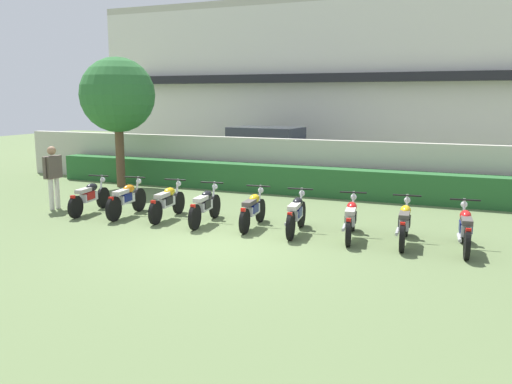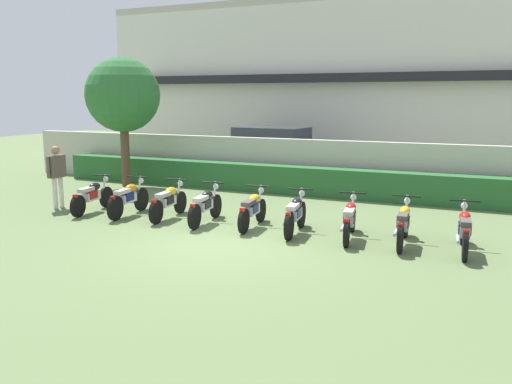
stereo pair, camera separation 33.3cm
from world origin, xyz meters
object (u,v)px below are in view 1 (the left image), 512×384
object	(u,v)px
motorcycle_in_row_4	(253,209)
motorcycle_in_row_3	(205,206)
motorcycle_in_row_0	(89,197)
motorcycle_in_row_1	(126,199)
motorcycle_in_row_2	(167,202)
motorcycle_in_row_6	(351,218)
motorcycle_in_row_7	(405,223)
tree_near_inspector	(117,96)
motorcycle_in_row_5	(296,214)
parked_car	(269,152)
inspector_person	(53,172)
motorcycle_in_row_8	(465,229)

from	to	relation	value
motorcycle_in_row_4	motorcycle_in_row_3	bearing A→B (deg)	88.14
motorcycle_in_row_0	motorcycle_in_row_1	bearing A→B (deg)	-95.26
motorcycle_in_row_2	motorcycle_in_row_6	size ratio (longest dim) A/B	0.99
motorcycle_in_row_0	motorcycle_in_row_4	distance (m)	4.65
motorcycle_in_row_6	motorcycle_in_row_7	size ratio (longest dim) A/B	0.99
tree_near_inspector	motorcycle_in_row_3	xyz separation A→B (m)	(5.28, -3.77, -2.65)
motorcycle_in_row_2	motorcycle_in_row_3	bearing A→B (deg)	-100.22
tree_near_inspector	motorcycle_in_row_4	distance (m)	7.94
motorcycle_in_row_5	motorcycle_in_row_7	size ratio (longest dim) A/B	0.95
motorcycle_in_row_3	motorcycle_in_row_6	bearing A→B (deg)	-96.53
motorcycle_in_row_1	motorcycle_in_row_5	size ratio (longest dim) A/B	1.03
motorcycle_in_row_2	motorcycle_in_row_5	distance (m)	3.49
motorcycle_in_row_5	tree_near_inspector	bearing A→B (deg)	56.33
tree_near_inspector	motorcycle_in_row_3	distance (m)	7.01
tree_near_inspector	motorcycle_in_row_6	distance (m)	10.00
parked_car	motorcycle_in_row_5	xyz separation A→B (m)	(3.92, -8.32, -0.48)
motorcycle_in_row_2	motorcycle_in_row_3	xyz separation A→B (m)	(1.13, -0.09, 0.00)
motorcycle_in_row_2	motorcycle_in_row_7	bearing A→B (deg)	-96.56
motorcycle_in_row_2	inspector_person	xyz separation A→B (m)	(-3.51, -0.16, 0.59)
parked_car	inspector_person	world-z (taller)	parked_car
parked_car	motorcycle_in_row_3	xyz separation A→B (m)	(1.57, -8.27, -0.49)
motorcycle_in_row_2	motorcycle_in_row_4	distance (m)	2.36
motorcycle_in_row_8	inspector_person	size ratio (longest dim) A/B	1.12
motorcycle_in_row_5	motorcycle_in_row_2	bearing A→B (deg)	80.63
motorcycle_in_row_1	motorcycle_in_row_7	distance (m)	7.00
parked_car	motorcycle_in_row_1	bearing A→B (deg)	-90.07
tree_near_inspector	motorcycle_in_row_8	distance (m)	12.13
motorcycle_in_row_1	motorcycle_in_row_3	xyz separation A→B (m)	(2.27, 0.04, -0.01)
inspector_person	parked_car	bearing A→B (deg)	69.77
motorcycle_in_row_3	motorcycle_in_row_7	xyz separation A→B (m)	(4.73, -0.01, 0.00)
motorcycle_in_row_0	motorcycle_in_row_7	bearing A→B (deg)	-97.40
motorcycle_in_row_3	inspector_person	size ratio (longest dim) A/B	1.11
motorcycle_in_row_0	tree_near_inspector	bearing A→B (deg)	17.66
motorcycle_in_row_2	motorcycle_in_row_8	size ratio (longest dim) A/B	0.98
motorcycle_in_row_3	motorcycle_in_row_5	bearing A→B (deg)	-97.55
motorcycle_in_row_2	motorcycle_in_row_6	bearing A→B (deg)	-96.80
parked_car	motorcycle_in_row_0	xyz separation A→B (m)	(-1.85, -8.37, -0.49)
motorcycle_in_row_6	tree_near_inspector	bearing A→B (deg)	57.94
motorcycle_in_row_4	motorcycle_in_row_1	bearing A→B (deg)	86.50
motorcycle_in_row_2	motorcycle_in_row_6	world-z (taller)	same
motorcycle_in_row_2	motorcycle_in_row_8	bearing A→B (deg)	-96.78
motorcycle_in_row_8	parked_car	bearing A→B (deg)	36.33
motorcycle_in_row_4	inspector_person	distance (m)	5.91
tree_near_inspector	motorcycle_in_row_0	size ratio (longest dim) A/B	2.28
motorcycle_in_row_6	motorcycle_in_row_8	bearing A→B (deg)	-100.15
motorcycle_in_row_3	motorcycle_in_row_6	size ratio (longest dim) A/B	1.00
tree_near_inspector	parked_car	bearing A→B (deg)	50.52
tree_near_inspector	inspector_person	size ratio (longest dim) A/B	2.52
tree_near_inspector	motorcycle_in_row_1	xyz separation A→B (m)	(3.01, -3.81, -2.64)
motorcycle_in_row_2	motorcycle_in_row_5	bearing A→B (deg)	-97.87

